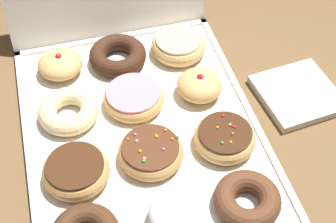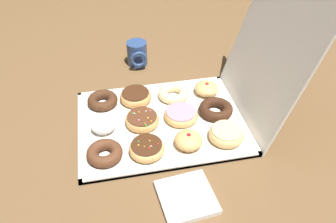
# 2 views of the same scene
# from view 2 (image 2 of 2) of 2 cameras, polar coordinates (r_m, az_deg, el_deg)

# --- Properties ---
(ground_plane) EXTENTS (3.00, 3.00, 0.00)m
(ground_plane) POSITION_cam_2_polar(r_m,az_deg,el_deg) (1.18, -1.18, -2.02)
(ground_plane) COLOR brown
(donut_box) EXTENTS (0.43, 0.55, 0.01)m
(donut_box) POSITION_cam_2_polar(r_m,az_deg,el_deg) (1.17, -1.18, -1.83)
(donut_box) COLOR silver
(donut_box) RESTS_ON ground
(box_lid_open) EXTENTS (0.43, 0.15, 0.52)m
(box_lid_open) POSITION_cam_2_polar(r_m,az_deg,el_deg) (1.13, 16.76, 10.26)
(box_lid_open) COLOR silver
(box_lid_open) RESTS_ON ground
(chocolate_cake_ring_donut_0) EXTENTS (0.11, 0.11, 0.03)m
(chocolate_cake_ring_donut_0) POSITION_cam_2_polar(r_m,az_deg,el_deg) (1.25, -10.81, 1.83)
(chocolate_cake_ring_donut_0) COLOR #472816
(chocolate_cake_ring_donut_0) RESTS_ON donut_box
(powdered_filled_donut_1) EXTENTS (0.08, 0.08, 0.05)m
(powdered_filled_donut_1) POSITION_cam_2_polar(r_m,az_deg,el_deg) (1.14, -10.71, -2.19)
(powdered_filled_donut_1) COLOR white
(powdered_filled_donut_1) RESTS_ON donut_box
(chocolate_cake_ring_donut_2) EXTENTS (0.11, 0.11, 0.04)m
(chocolate_cake_ring_donut_2) POSITION_cam_2_polar(r_m,az_deg,el_deg) (1.06, -10.48, -6.80)
(chocolate_cake_ring_donut_2) COLOR #59331E
(chocolate_cake_ring_donut_2) RESTS_ON donut_box
(chocolate_frosted_donut_3) EXTENTS (0.11, 0.11, 0.04)m
(chocolate_frosted_donut_3) POSITION_cam_2_polar(r_m,az_deg,el_deg) (1.25, -5.40, 2.52)
(chocolate_frosted_donut_3) COLOR tan
(chocolate_frosted_donut_3) RESTS_ON donut_box
(sprinkle_donut_4) EXTENTS (0.11, 0.11, 0.04)m
(sprinkle_donut_4) POSITION_cam_2_polar(r_m,az_deg,el_deg) (1.15, -4.29, -1.46)
(sprinkle_donut_4) COLOR tan
(sprinkle_donut_4) RESTS_ON donut_box
(sprinkle_donut_5) EXTENTS (0.11, 0.11, 0.04)m
(sprinkle_donut_5) POSITION_cam_2_polar(r_m,az_deg,el_deg) (1.06, -3.54, -6.10)
(sprinkle_donut_5) COLOR tan
(sprinkle_donut_5) RESTS_ON donut_box
(cruller_donut_6) EXTENTS (0.11, 0.11, 0.04)m
(cruller_donut_6) POSITION_cam_2_polar(r_m,az_deg,el_deg) (1.27, 0.88, 3.08)
(cruller_donut_6) COLOR beige
(cruller_donut_6) RESTS_ON donut_box
(pink_frosted_donut_7) EXTENTS (0.12, 0.12, 0.03)m
(pink_frosted_donut_7) POSITION_cam_2_polar(r_m,az_deg,el_deg) (1.17, 2.15, -0.43)
(pink_frosted_donut_7) COLOR tan
(pink_frosted_donut_7) RESTS_ON donut_box
(jelly_filled_donut_8) EXTENTS (0.09, 0.09, 0.05)m
(jelly_filled_donut_8) POSITION_cam_2_polar(r_m,az_deg,el_deg) (1.07, 3.42, -4.78)
(jelly_filled_donut_8) COLOR tan
(jelly_filled_donut_8) RESTS_ON donut_box
(jelly_filled_donut_9) EXTENTS (0.09, 0.09, 0.05)m
(jelly_filled_donut_9) POSITION_cam_2_polar(r_m,az_deg,el_deg) (1.29, 6.43, 3.81)
(jelly_filled_donut_9) COLOR tan
(jelly_filled_donut_9) RESTS_ON donut_box
(chocolate_cake_ring_donut_10) EXTENTS (0.12, 0.12, 0.04)m
(chocolate_cake_ring_donut_10) POSITION_cam_2_polar(r_m,az_deg,el_deg) (1.20, 7.93, 0.38)
(chocolate_cake_ring_donut_10) COLOR #381E11
(chocolate_cake_ring_donut_10) RESTS_ON donut_box
(glazed_ring_donut_11) EXTENTS (0.11, 0.11, 0.04)m
(glazed_ring_donut_11) POSITION_cam_2_polar(r_m,az_deg,el_deg) (1.11, 9.64, -3.71)
(glazed_ring_donut_11) COLOR #E5B770
(glazed_ring_donut_11) RESTS_ON donut_box
(coffee_mug) EXTENTS (0.10, 0.08, 0.10)m
(coffee_mug) POSITION_cam_2_polar(r_m,az_deg,el_deg) (1.46, -5.15, 9.58)
(coffee_mug) COLOR navy
(coffee_mug) RESTS_ON ground
(napkin_stack) EXTENTS (0.16, 0.16, 0.02)m
(napkin_stack) POSITION_cam_2_polar(r_m,az_deg,el_deg) (0.97, 3.09, -14.02)
(napkin_stack) COLOR white
(napkin_stack) RESTS_ON ground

